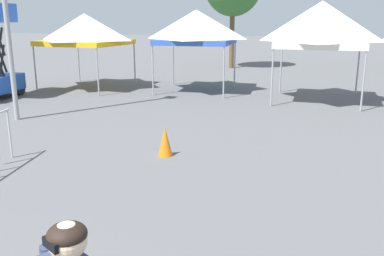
{
  "coord_description": "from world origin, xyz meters",
  "views": [
    {
      "loc": [
        2.42,
        -0.37,
        2.92
      ],
      "look_at": [
        0.53,
        5.5,
        1.3
      ],
      "focal_mm": 39.48,
      "sensor_mm": 36.0,
      "label": 1
    }
  ],
  "objects_px": {
    "canopy_tent_behind_right": "(321,24)",
    "canopy_tent_right_of_center": "(196,27)",
    "canopy_tent_far_right": "(85,29)",
    "traffic_cone_lot_center": "(165,142)"
  },
  "relations": [
    {
      "from": "canopy_tent_right_of_center",
      "to": "canopy_tent_far_right",
      "type": "bearing_deg",
      "value": -171.28
    },
    {
      "from": "canopy_tent_far_right",
      "to": "canopy_tent_behind_right",
      "type": "bearing_deg",
      "value": -0.31
    },
    {
      "from": "canopy_tent_behind_right",
      "to": "traffic_cone_lot_center",
      "type": "bearing_deg",
      "value": -111.01
    },
    {
      "from": "canopy_tent_behind_right",
      "to": "canopy_tent_right_of_center",
      "type": "bearing_deg",
      "value": 170.97
    },
    {
      "from": "traffic_cone_lot_center",
      "to": "canopy_tent_far_right",
      "type": "bearing_deg",
      "value": 130.68
    },
    {
      "from": "canopy_tent_far_right",
      "to": "canopy_tent_right_of_center",
      "type": "height_order",
      "value": "canopy_tent_right_of_center"
    },
    {
      "from": "canopy_tent_right_of_center",
      "to": "canopy_tent_behind_right",
      "type": "bearing_deg",
      "value": -9.03
    },
    {
      "from": "canopy_tent_far_right",
      "to": "traffic_cone_lot_center",
      "type": "distance_m",
      "value": 10.2
    },
    {
      "from": "canopy_tent_far_right",
      "to": "canopy_tent_behind_right",
      "type": "relative_size",
      "value": 0.93
    },
    {
      "from": "canopy_tent_right_of_center",
      "to": "canopy_tent_behind_right",
      "type": "height_order",
      "value": "canopy_tent_behind_right"
    }
  ]
}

